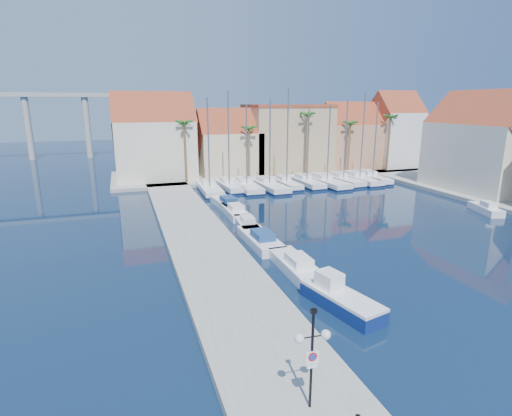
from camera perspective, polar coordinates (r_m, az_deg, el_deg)
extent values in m
plane|color=black|center=(26.48, 19.23, -13.47)|extent=(260.00, 260.00, 0.00)
cube|color=gray|center=(34.30, -7.32, -5.71)|extent=(6.00, 77.00, 0.50)
cube|color=gray|center=(71.68, 2.14, 5.14)|extent=(54.00, 16.00, 0.50)
cylinder|color=black|center=(16.48, 7.96, -20.60)|extent=(0.11, 0.11, 4.31)
cylinder|color=black|center=(15.85, 7.14, -17.92)|extent=(0.54, 0.09, 0.05)
cylinder|color=black|center=(16.03, 9.02, -17.58)|extent=(0.54, 0.09, 0.05)
sphere|color=white|center=(15.76, 6.19, -18.09)|extent=(0.39, 0.39, 0.39)
sphere|color=white|center=(16.13, 9.93, -17.40)|extent=(0.39, 0.39, 0.39)
cube|color=black|center=(15.39, 8.23, -14.36)|extent=(0.24, 0.14, 0.17)
cube|color=white|center=(16.37, 8.06, -20.42)|extent=(0.54, 0.07, 0.54)
cylinder|color=red|center=(16.32, 8.11, -20.31)|extent=(0.37, 0.04, 0.37)
cylinder|color=#1933A5|center=(16.31, 8.13, -20.33)|extent=(0.26, 0.03, 0.26)
cube|color=white|center=(16.59, 8.02, -21.48)|extent=(0.43, 0.06, 0.15)
cube|color=navy|center=(25.45, 12.07, -13.06)|extent=(3.15, 5.97, 0.85)
cube|color=white|center=(25.21, 12.13, -12.01)|extent=(3.15, 5.97, 0.19)
cube|color=white|center=(25.72, 10.42, -10.07)|extent=(1.55, 1.76, 1.04)
cube|color=white|center=(30.27, 5.61, -8.20)|extent=(2.03, 6.33, 0.80)
cube|color=white|center=(29.47, 6.15, -7.39)|extent=(1.42, 2.21, 0.60)
cube|color=white|center=(35.56, 0.59, -4.58)|extent=(2.35, 6.97, 0.80)
cube|color=navy|center=(34.72, 0.99, -3.84)|extent=(1.60, 2.45, 0.60)
cube|color=white|center=(39.97, -1.38, -2.39)|extent=(2.20, 5.46, 0.80)
cube|color=white|center=(39.27, -1.23, -1.63)|extent=(1.36, 1.97, 0.60)
cube|color=white|center=(44.74, -3.09, -0.54)|extent=(2.01, 6.20, 0.80)
cube|color=white|center=(43.98, -2.89, 0.14)|extent=(1.40, 2.17, 0.60)
cube|color=white|center=(48.36, -4.22, 0.61)|extent=(2.71, 6.82, 0.80)
cube|color=navy|center=(47.58, -3.96, 1.25)|extent=(1.69, 2.45, 0.60)
cube|color=white|center=(52.75, 29.94, -0.16)|extent=(2.92, 5.17, 0.80)
cube|color=white|center=(52.19, 30.32, 0.44)|extent=(1.55, 1.97, 0.60)
cube|color=white|center=(56.62, -6.70, 2.73)|extent=(2.88, 9.73, 1.00)
cube|color=#0C193E|center=(56.69, -6.69, 2.42)|extent=(2.94, 9.79, 0.28)
cube|color=white|center=(57.40, -6.89, 3.71)|extent=(1.86, 2.96, 0.60)
cylinder|color=slate|center=(55.18, -6.81, 9.23)|extent=(0.20, 0.20, 11.96)
cube|color=white|center=(58.14, -3.95, 3.11)|extent=(2.67, 8.36, 1.00)
cube|color=#0C193E|center=(58.20, -3.95, 2.80)|extent=(2.73, 8.43, 0.28)
cube|color=white|center=(58.75, -4.22, 4.03)|extent=(1.66, 2.56, 0.60)
cylinder|color=slate|center=(56.77, -3.94, 9.89)|extent=(0.20, 0.20, 12.84)
cube|color=white|center=(58.14, -1.45, 3.14)|extent=(2.76, 9.96, 1.00)
cube|color=#0C193E|center=(58.20, -1.45, 2.83)|extent=(2.82, 10.02, 0.28)
cube|color=white|center=(58.92, -1.72, 4.09)|extent=(1.86, 3.01, 0.60)
cylinder|color=slate|center=(56.76, -1.35, 9.05)|extent=(0.20, 0.20, 11.11)
cube|color=white|center=(58.46, 1.75, 3.21)|extent=(3.24, 10.46, 1.00)
cube|color=#0C193E|center=(58.53, 1.74, 2.90)|extent=(3.31, 10.52, 0.28)
cube|color=white|center=(59.24, 1.35, 4.15)|extent=(2.05, 3.20, 0.60)
cylinder|color=slate|center=(57.06, 2.00, 9.40)|extent=(0.20, 0.20, 11.75)
cube|color=white|center=(60.06, 4.23, 3.48)|extent=(2.36, 8.29, 1.00)
cube|color=#0C193E|center=(60.12, 4.22, 3.18)|extent=(2.42, 8.35, 0.28)
cube|color=white|center=(60.65, 3.92, 4.37)|extent=(1.56, 2.51, 0.60)
cylinder|color=slate|center=(58.72, 4.53, 10.26)|extent=(0.20, 0.20, 13.29)
cube|color=white|center=(61.43, 7.08, 3.66)|extent=(2.58, 9.17, 1.00)
cube|color=#0C193E|center=(61.50, 7.07, 3.37)|extent=(2.65, 9.23, 0.28)
cube|color=white|center=(62.09, 6.73, 4.54)|extent=(1.72, 2.77, 0.60)
cylinder|color=slate|center=(60.20, 7.46, 9.03)|extent=(0.20, 0.20, 10.65)
cube|color=white|center=(62.15, 9.83, 3.69)|extent=(3.59, 10.74, 1.00)
cube|color=#0C193E|center=(62.22, 9.81, 3.40)|extent=(3.66, 10.81, 0.28)
cube|color=white|center=(62.88, 9.34, 4.58)|extent=(2.17, 3.31, 0.60)
cylinder|color=slate|center=(60.87, 10.35, 9.18)|extent=(0.20, 0.20, 11.07)
cube|color=white|center=(64.06, 12.12, 3.90)|extent=(3.24, 9.63, 1.00)
cube|color=#0C193E|center=(64.12, 12.10, 3.62)|extent=(3.31, 9.69, 0.28)
cube|color=white|center=(64.68, 11.67, 4.75)|extent=(1.95, 2.97, 0.60)
cylinder|color=slate|center=(62.84, 12.68, 9.45)|extent=(0.20, 0.20, 11.54)
cube|color=white|center=(65.61, 14.34, 4.02)|extent=(3.13, 10.21, 1.00)
cube|color=#0C193E|center=(65.66, 14.32, 3.74)|extent=(3.19, 10.27, 0.28)
cube|color=white|center=(66.28, 13.88, 4.86)|extent=(1.99, 3.12, 0.60)
cylinder|color=slate|center=(64.33, 15.00, 9.99)|extent=(0.20, 0.20, 12.81)
cube|color=white|center=(67.16, 16.10, 4.14)|extent=(3.22, 9.55, 1.00)
cube|color=#0C193E|center=(67.22, 16.09, 3.87)|extent=(3.28, 9.62, 0.28)
cube|color=white|center=(67.83, 15.76, 4.95)|extent=(1.94, 2.95, 0.60)
cylinder|color=slate|center=(65.97, 16.69, 9.35)|extent=(0.20, 0.20, 11.38)
cube|color=beige|center=(65.69, -14.22, 8.01)|extent=(12.00, 9.00, 9.00)
cube|color=brown|center=(65.36, -14.47, 11.93)|extent=(12.30, 9.00, 9.00)
cube|color=beige|center=(67.79, -3.93, 7.77)|extent=(10.00, 8.00, 7.00)
cube|color=brown|center=(67.46, -3.98, 10.72)|extent=(10.30, 8.00, 8.00)
cube|color=tan|center=(72.07, 4.44, 9.77)|extent=(14.00, 10.00, 11.00)
cube|color=brown|center=(71.81, 4.54, 14.34)|extent=(14.20, 10.20, 0.50)
cube|color=tan|center=(76.81, 13.09, 8.61)|extent=(10.00, 8.00, 8.00)
cube|color=brown|center=(76.52, 13.26, 11.59)|extent=(10.30, 8.00, 8.00)
cube|color=silver|center=(80.98, 19.01, 9.21)|extent=(8.00, 8.00, 10.00)
cube|color=brown|center=(80.73, 19.32, 12.73)|extent=(8.30, 8.00, 8.00)
cube|color=beige|center=(63.53, 29.57, 6.35)|extent=(9.00, 14.00, 9.00)
cube|color=brown|center=(63.19, 30.09, 10.37)|extent=(9.00, 14.30, 9.00)
cylinder|color=brown|center=(61.20, -10.06, 7.77)|extent=(0.36, 0.36, 9.00)
sphere|color=#1E621C|center=(60.85, -10.25, 11.84)|extent=(2.60, 2.60, 2.60)
cylinder|color=brown|center=(63.51, -1.01, 7.79)|extent=(0.36, 0.36, 8.00)
sphere|color=#1E621C|center=(63.16, -1.03, 11.26)|extent=(2.60, 2.60, 2.60)
cylinder|color=brown|center=(67.08, 7.25, 8.90)|extent=(0.36, 0.36, 10.00)
sphere|color=#1E621C|center=(66.78, 7.39, 13.04)|extent=(2.60, 2.60, 2.60)
cylinder|color=brown|center=(70.99, 13.12, 8.34)|extent=(0.36, 0.36, 8.50)
sphere|color=#1E621C|center=(70.68, 13.32, 11.65)|extent=(2.60, 2.60, 2.60)
cylinder|color=brown|center=(75.42, 18.40, 8.72)|extent=(0.36, 0.36, 9.50)
sphere|color=#1E621C|center=(75.14, 18.68, 12.20)|extent=(2.60, 2.60, 2.60)
cube|color=#9E9E99|center=(102.72, -32.51, 13.52)|extent=(48.00, 2.20, 0.90)
cylinder|color=#9E9E99|center=(102.02, -29.76, 9.92)|extent=(1.40, 1.40, 14.00)
cylinder|color=#9E9E99|center=(100.48, -22.95, 10.63)|extent=(1.40, 1.40, 14.00)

